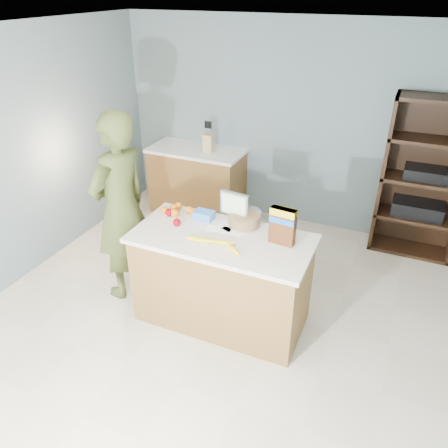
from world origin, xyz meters
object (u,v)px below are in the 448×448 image
at_px(shelving_unit, 424,181).
at_px(person, 121,208).
at_px(cereal_box, 283,223).
at_px(tv, 234,205).
at_px(counter_peninsula, 222,282).

distance_m(shelving_unit, person, 3.29).
bearing_deg(person, cereal_box, 101.78).
bearing_deg(cereal_box, tv, 158.78).
xyz_separation_m(person, tv, (1.06, 0.26, 0.13)).
bearing_deg(person, shelving_unit, 137.03).
relative_size(tv, cereal_box, 0.88).
height_order(shelving_unit, tv, shelving_unit).
distance_m(counter_peninsula, shelving_unit, 2.61).
relative_size(person, tv, 6.62).
height_order(counter_peninsula, shelving_unit, shelving_unit).
bearing_deg(person, tv, 113.25).
height_order(shelving_unit, person, person).
relative_size(counter_peninsula, cereal_box, 4.85).
bearing_deg(shelving_unit, person, -142.58).
distance_m(counter_peninsula, cereal_box, 0.84).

